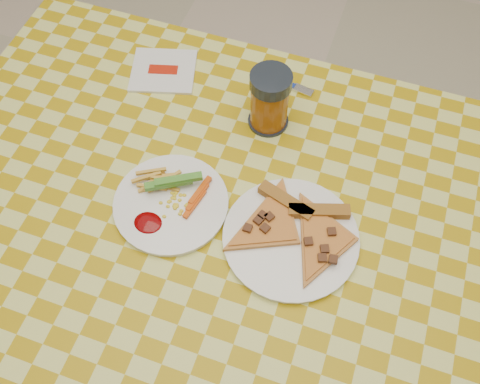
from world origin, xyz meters
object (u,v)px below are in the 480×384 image
table (227,225)px  drink_glass (270,101)px  plate_right (291,239)px  plate_left (171,204)px

table → drink_glass: size_ratio=9.07×
table → plate_right: bearing=-10.7°
table → plate_right: 0.16m
table → plate_right: (0.14, -0.03, 0.08)m
plate_left → plate_right: (0.24, 0.00, 0.00)m
drink_glass → plate_left: bearing=-114.0°
plate_left → plate_right: 0.24m
plate_left → plate_right: size_ratio=0.87×
drink_glass → plate_right: bearing=-64.0°
table → plate_left: bearing=-163.1°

